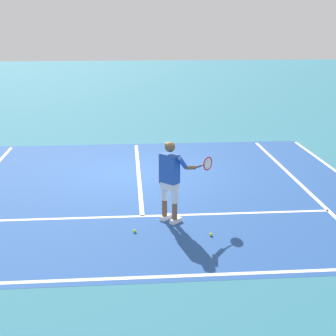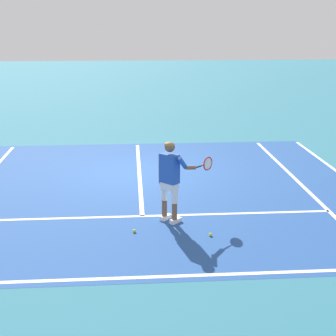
# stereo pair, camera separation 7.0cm
# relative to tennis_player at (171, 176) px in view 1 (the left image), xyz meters

# --- Properties ---
(ground_plane) EXTENTS (80.00, 80.00, 0.00)m
(ground_plane) POSITION_rel_tennis_player_xyz_m (-0.59, 3.58, -0.99)
(ground_plane) COLOR teal
(court_inner_surface) EXTENTS (10.98, 9.49, 0.00)m
(court_inner_surface) POSITION_rel_tennis_player_xyz_m (-0.59, 2.18, -0.99)
(court_inner_surface) COLOR #234C93
(court_inner_surface) RESTS_ON ground
(line_baseline) EXTENTS (10.98, 0.10, 0.01)m
(line_baseline) POSITION_rel_tennis_player_xyz_m (-0.59, -2.36, -0.99)
(line_baseline) COLOR white
(line_baseline) RESTS_ON ground
(line_service) EXTENTS (8.23, 0.10, 0.01)m
(line_service) POSITION_rel_tennis_player_xyz_m (-0.59, 0.32, -0.99)
(line_service) COLOR white
(line_service) RESTS_ON ground
(line_centre_service) EXTENTS (0.10, 6.40, 0.01)m
(line_centre_service) POSITION_rel_tennis_player_xyz_m (-0.59, 3.52, -0.99)
(line_centre_service) COLOR white
(line_centre_service) RESTS_ON ground
(line_singles_right) EXTENTS (0.10, 9.09, 0.01)m
(line_singles_right) POSITION_rel_tennis_player_xyz_m (3.53, 2.18, -0.99)
(line_singles_right) COLOR white
(line_singles_right) RESTS_ON ground
(tennis_player) EXTENTS (1.17, 0.72, 1.71)m
(tennis_player) POSITION_rel_tennis_player_xyz_m (0.00, 0.00, 0.00)
(tennis_player) COLOR white
(tennis_player) RESTS_ON ground
(tennis_ball_near_feet) EXTENTS (0.07, 0.07, 0.07)m
(tennis_ball_near_feet) POSITION_rel_tennis_player_xyz_m (0.72, -0.82, -0.96)
(tennis_ball_near_feet) COLOR #CCE02D
(tennis_ball_near_feet) RESTS_ON ground
(tennis_ball_by_baseline) EXTENTS (0.07, 0.07, 0.07)m
(tennis_ball_by_baseline) POSITION_rel_tennis_player_xyz_m (-0.76, -0.53, -0.96)
(tennis_ball_by_baseline) COLOR #CCE02D
(tennis_ball_by_baseline) RESTS_ON ground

